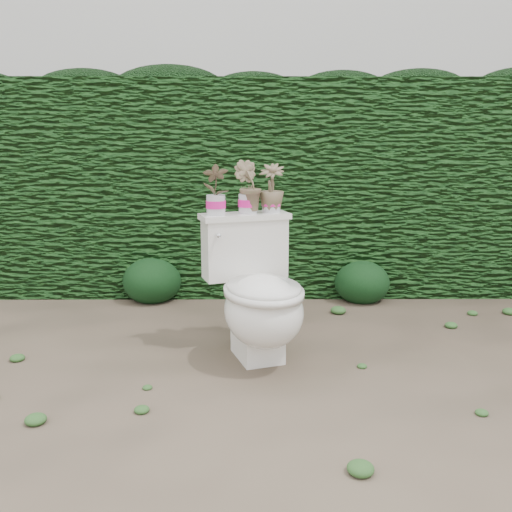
{
  "coord_description": "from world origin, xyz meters",
  "views": [
    {
      "loc": [
        0.01,
        -2.99,
        1.22
      ],
      "look_at": [
        0.03,
        0.1,
        0.55
      ],
      "focal_mm": 40.0,
      "sensor_mm": 36.0,
      "label": 1
    }
  ],
  "objects_px": {
    "toilet": "(258,297)",
    "potted_plant_center": "(248,188)",
    "potted_plant_left": "(216,191)",
    "potted_plant_right": "(271,189)"
  },
  "relations": [
    {
      "from": "potted_plant_right",
      "to": "toilet",
      "type": "bearing_deg",
      "value": -96.35
    },
    {
      "from": "potted_plant_left",
      "to": "potted_plant_right",
      "type": "xyz_separation_m",
      "value": [
        0.31,
        0.1,
        -0.0
      ]
    },
    {
      "from": "potted_plant_center",
      "to": "potted_plant_right",
      "type": "distance_m",
      "value": 0.14
    },
    {
      "from": "potted_plant_left",
      "to": "potted_plant_right",
      "type": "relative_size",
      "value": 1.03
    },
    {
      "from": "toilet",
      "to": "potted_plant_center",
      "type": "relative_size",
      "value": 2.79
    },
    {
      "from": "potted_plant_left",
      "to": "potted_plant_center",
      "type": "distance_m",
      "value": 0.19
    },
    {
      "from": "potted_plant_left",
      "to": "potted_plant_right",
      "type": "distance_m",
      "value": 0.33
    },
    {
      "from": "toilet",
      "to": "potted_plant_center",
      "type": "distance_m",
      "value": 0.61
    },
    {
      "from": "toilet",
      "to": "potted_plant_right",
      "type": "bearing_deg",
      "value": 56.32
    },
    {
      "from": "potted_plant_left",
      "to": "potted_plant_center",
      "type": "bearing_deg",
      "value": -171.29
    }
  ]
}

